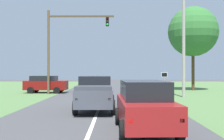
{
  "coord_description": "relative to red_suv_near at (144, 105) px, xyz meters",
  "views": [
    {
      "loc": [
        0.91,
        -5.24,
        2.3
      ],
      "look_at": [
        0.78,
        16.34,
        2.39
      ],
      "focal_mm": 45.61,
      "sensor_mm": 36.0,
      "label": 1
    }
  ],
  "objects": [
    {
      "name": "crossing_suv_far",
      "position": [
        -8.36,
        19.13,
        -0.05
      ],
      "size": [
        4.47,
        2.22,
        1.81
      ],
      "color": "maroon",
      "rests_on": "ground_plane"
    },
    {
      "name": "pickup_truck_lead",
      "position": [
        -2.22,
        5.55,
        0.01
      ],
      "size": [
        2.27,
        5.26,
        2.02
      ],
      "color": "#4C515B",
      "rests_on": "ground_plane"
    },
    {
      "name": "ground_plane",
      "position": [
        -2.08,
        6.97,
        -1.01
      ],
      "size": [
        120.0,
        120.0,
        0.0
      ],
      "primitive_type": "plane",
      "color": "#424244"
    },
    {
      "name": "oak_tree_right",
      "position": [
        8.38,
        23.36,
        6.05
      ],
      "size": [
        5.98,
        5.98,
        10.06
      ],
      "color": "#4C351E",
      "rests_on": "ground_plane"
    },
    {
      "name": "utility_pole_right",
      "position": [
        5.01,
        14.22,
        3.31
      ],
      "size": [
        0.28,
        0.28,
        8.63
      ],
      "primitive_type": "cylinder",
      "color": "#9E998E",
      "rests_on": "ground_plane"
    },
    {
      "name": "red_suv_near",
      "position": [
        0.0,
        0.0,
        0.0
      ],
      "size": [
        2.21,
        4.94,
        1.93
      ],
      "color": "maroon",
      "rests_on": "ground_plane"
    },
    {
      "name": "traffic_light",
      "position": [
        -6.13,
        17.64,
        4.44
      ],
      "size": [
        6.7,
        0.4,
        8.42
      ],
      "color": "brown",
      "rests_on": "ground_plane"
    },
    {
      "name": "keep_moving_sign",
      "position": [
        3.64,
        16.15,
        0.48
      ],
      "size": [
        0.6,
        0.09,
        2.31
      ],
      "color": "gray",
      "rests_on": "ground_plane"
    }
  ]
}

